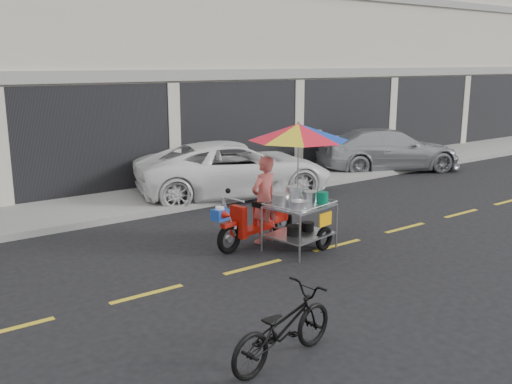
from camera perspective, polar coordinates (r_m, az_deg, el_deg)
ground at (r=11.14m, az=8.11°, el=-5.31°), size 90.00×90.00×0.00m
sidewalk at (r=15.38m, az=-6.31°, el=0.11°), size 45.00×3.00×0.15m
shophouse_block at (r=20.83m, az=-6.93°, el=14.95°), size 36.00×8.11×10.40m
centerline at (r=11.14m, az=8.11°, el=-5.29°), size 42.00×0.10×0.01m
white_pickup at (r=14.97m, az=-2.15°, el=2.34°), size 5.61×3.74×1.43m
silver_pickup at (r=19.00m, az=13.10°, el=4.15°), size 5.04×3.65×1.36m
near_bicycle at (r=6.84m, az=2.69°, el=-13.35°), size 1.72×0.83×0.87m
food_vendor_rig at (r=10.63m, az=2.95°, el=2.41°), size 2.66×2.16×2.42m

